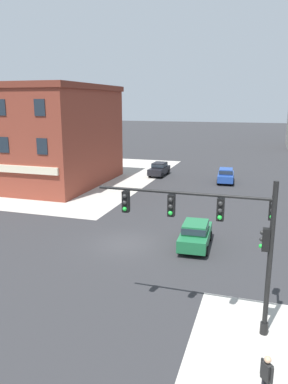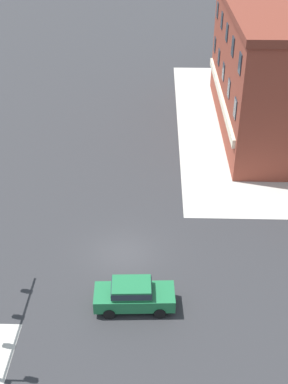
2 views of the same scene
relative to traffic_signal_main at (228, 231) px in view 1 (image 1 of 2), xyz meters
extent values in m
plane|color=#2D2D30|center=(-7.18, 7.44, -4.19)|extent=(320.00, 320.00, 0.00)
cube|color=#B7B2A8|center=(-27.18, 27.44, -4.19)|extent=(32.00, 32.00, 0.02)
cylinder|color=black|center=(1.64, -0.18, -3.94)|extent=(0.32, 0.32, 0.50)
cylinder|color=black|center=(1.64, -0.18, -1.01)|extent=(0.20, 0.20, 6.36)
cylinder|color=black|center=(-1.91, -0.18, 1.46)|extent=(7.11, 0.12, 0.12)
cylinder|color=black|center=(1.64, 0.72, 1.16)|extent=(0.11, 1.80, 0.11)
cube|color=black|center=(-0.33, -0.18, 0.91)|extent=(0.28, 0.28, 0.90)
sphere|color=#282828|center=(-0.33, -0.34, 1.19)|extent=(0.18, 0.18, 0.18)
sphere|color=#282828|center=(-0.33, -0.34, 0.91)|extent=(0.18, 0.18, 0.18)
sphere|color=green|center=(-0.33, -0.34, 0.63)|extent=(0.18, 0.18, 0.18)
cube|color=black|center=(-2.31, -0.18, 0.91)|extent=(0.28, 0.28, 0.90)
sphere|color=#282828|center=(-2.31, -0.34, 1.19)|extent=(0.18, 0.18, 0.18)
sphere|color=#282828|center=(-2.31, -0.34, 0.91)|extent=(0.18, 0.18, 0.18)
sphere|color=green|center=(-2.31, -0.34, 0.63)|extent=(0.18, 0.18, 0.18)
cube|color=black|center=(-4.28, -0.18, 0.91)|extent=(0.28, 0.28, 0.90)
sphere|color=#282828|center=(-4.28, -0.34, 1.19)|extent=(0.18, 0.18, 0.18)
sphere|color=#282828|center=(-4.28, -0.34, 0.91)|extent=(0.18, 0.18, 0.18)
sphere|color=green|center=(-4.28, -0.34, 0.63)|extent=(0.18, 0.18, 0.18)
cube|color=black|center=(1.44, -0.18, -0.14)|extent=(0.28, 0.28, 0.90)
sphere|color=#282828|center=(1.28, -0.18, 0.14)|extent=(0.18, 0.18, 0.18)
sphere|color=#282828|center=(1.28, -0.18, -0.14)|extent=(0.18, 0.18, 0.18)
sphere|color=green|center=(1.28, -0.18, -0.42)|extent=(0.18, 0.18, 0.18)
cube|color=black|center=(1.64, 1.52, 0.61)|extent=(0.28, 0.28, 0.90)
sphere|color=#282828|center=(1.64, 1.36, 0.89)|extent=(0.18, 0.18, 0.18)
sphere|color=#282828|center=(1.64, 1.36, 0.61)|extent=(0.18, 0.18, 0.18)
sphere|color=green|center=(1.64, 1.36, 0.33)|extent=(0.18, 0.18, 0.18)
cube|color=black|center=(1.68, -3.89, -3.09)|extent=(0.37, 0.39, 0.57)
cylinder|color=black|center=(1.83, -4.06, -3.06)|extent=(0.09, 0.09, 0.55)
cylinder|color=black|center=(1.53, -3.71, -3.06)|extent=(0.09, 0.09, 0.55)
sphere|color=tan|center=(1.68, -3.89, -2.66)|extent=(0.22, 0.22, 0.22)
cube|color=#23479E|center=(-2.79, 29.26, -3.49)|extent=(2.08, 4.52, 0.76)
cube|color=#23479E|center=(-2.78, 29.11, -2.81)|extent=(1.65, 2.22, 0.60)
cube|color=#232D38|center=(-2.78, 29.11, -2.81)|extent=(1.69, 2.31, 0.40)
cylinder|color=black|center=(-3.73, 30.56, -3.87)|extent=(0.27, 0.65, 0.64)
cylinder|color=black|center=(-2.06, 30.68, -3.87)|extent=(0.27, 0.65, 0.64)
cylinder|color=black|center=(-3.52, 27.84, -3.87)|extent=(0.27, 0.65, 0.64)
cylinder|color=black|center=(-1.86, 27.96, -3.87)|extent=(0.27, 0.65, 0.64)
cube|color=#1E6B3D|center=(-2.68, 8.37, -3.49)|extent=(1.96, 4.48, 0.76)
cube|color=#1E6B3D|center=(-2.68, 8.22, -2.81)|extent=(1.59, 2.18, 0.60)
cube|color=#232D38|center=(-2.68, 8.22, -2.81)|extent=(1.63, 2.27, 0.40)
cylinder|color=black|center=(-3.58, 9.70, -3.87)|extent=(0.25, 0.65, 0.64)
cylinder|color=black|center=(-1.91, 9.77, -3.87)|extent=(0.25, 0.65, 0.64)
cylinder|color=black|center=(-3.45, 6.97, -3.87)|extent=(0.25, 0.65, 0.64)
cylinder|color=black|center=(-1.78, 7.05, -3.87)|extent=(0.25, 0.65, 0.64)
cube|color=black|center=(-11.35, 30.99, -3.49)|extent=(1.90, 4.45, 0.76)
cube|color=black|center=(-11.34, 31.14, -2.81)|extent=(1.56, 2.16, 0.60)
cube|color=#232D38|center=(-11.34, 31.14, -2.81)|extent=(1.60, 2.25, 0.40)
cylinder|color=black|center=(-10.55, 29.60, -3.87)|extent=(0.24, 0.65, 0.64)
cylinder|color=black|center=(-12.23, 29.65, -3.87)|extent=(0.24, 0.65, 0.64)
cylinder|color=black|center=(-10.47, 32.32, -3.87)|extent=(0.24, 0.65, 0.64)
cylinder|color=black|center=(-12.14, 32.38, -3.87)|extent=(0.24, 0.65, 0.64)
cube|color=brown|center=(-26.66, 23.02, 1.05)|extent=(20.96, 15.17, 10.46)
cube|color=brown|center=(-26.66, 23.02, 6.58)|extent=(21.38, 15.47, 0.60)
cube|color=#1E2833|center=(-22.47, 15.40, 1.05)|extent=(1.10, 0.08, 1.50)
cube|color=#1E2833|center=(-18.28, 15.40, 1.05)|extent=(1.10, 0.08, 1.50)
cube|color=#1E2833|center=(-22.47, 15.40, 4.53)|extent=(1.10, 0.08, 1.50)
cube|color=#1E2833|center=(-18.28, 15.40, 4.53)|extent=(1.10, 0.08, 1.50)
camera|label=1|loc=(1.06, -14.45, 5.00)|focal=34.90mm
camera|label=2|loc=(17.01, 9.46, 16.02)|focal=46.33mm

